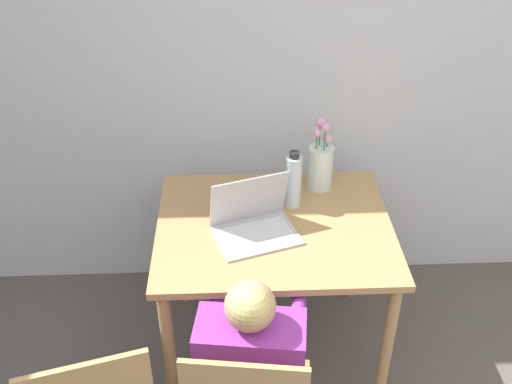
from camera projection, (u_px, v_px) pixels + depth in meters
name	position (u px, v px, depth m)	size (l,w,h in m)	color
wall_back	(325.00, 51.00, 2.66)	(6.40, 0.05, 2.50)	silver
dining_table	(274.00, 244.00, 2.51)	(0.96, 0.79, 0.73)	tan
person_seated	(252.00, 356.00, 2.02)	(0.40, 0.46, 1.00)	purple
laptop	(253.00, 220.00, 2.38)	(0.38, 0.32, 0.24)	#B2B2B7
flower_vase	(320.00, 164.00, 2.62)	(0.11, 0.11, 0.33)	silver
water_bottle	(293.00, 181.00, 2.50)	(0.07, 0.07, 0.26)	silver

